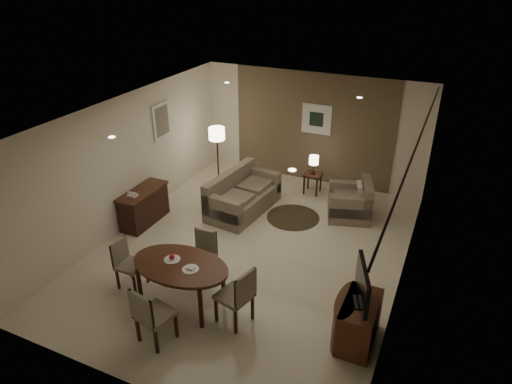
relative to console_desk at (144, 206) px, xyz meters
The scene contains 31 objects.
room_shell 2.70m from the console_desk, ahead, with size 5.50×7.00×2.70m.
taupe_accent 4.39m from the console_desk, 54.45° to the left, with size 3.96×0.03×2.70m, color brown.
curtain_wall 5.26m from the console_desk, ahead, with size 0.08×6.70×2.58m, color #BCA892, non-canonical shape.
curtain_rod 5.64m from the console_desk, ahead, with size 0.03×0.03×6.80m, color black.
art_back_frame 4.49m from the console_desk, 53.18° to the left, with size 0.72×0.03×0.72m, color silver.
art_back_canvas 4.48m from the console_desk, 53.06° to the left, with size 0.34×0.01×0.34m, color black.
art_left_frame 1.92m from the console_desk, 100.85° to the left, with size 0.03×0.60×0.80m, color silver.
art_left_canvas 1.91m from the console_desk, 100.16° to the left, with size 0.01×0.46×0.64m, color gray.
downlight_nl 3.12m from the console_desk, 58.80° to the right, with size 0.10×0.10×0.01m, color white.
downlight_nr 4.87m from the console_desk, 24.83° to the right, with size 0.10×0.10×0.01m, color white.
downlight_fl 3.12m from the console_desk, 58.80° to the left, with size 0.10×0.10×0.01m, color white.
downlight_fr 4.87m from the console_desk, 24.83° to the left, with size 0.10×0.10×0.01m, color white.
console_desk is the anchor object (origin of this frame).
telephone 0.52m from the console_desk, 90.00° to the right, with size 0.20×0.14×0.09m, color white, non-canonical shape.
tv_cabinet 5.11m from the console_desk, 17.05° to the right, with size 0.48×0.90×0.70m, color #5F2B1C, non-canonical shape.
flat_tv 5.14m from the console_desk, 17.12° to the right, with size 0.06×0.88×0.60m, color black, non-canonical shape.
dining_table 2.81m from the console_desk, 41.03° to the right, with size 1.61×1.01×0.76m, color #4B2518, non-canonical shape.
chair_near 3.48m from the console_desk, 50.38° to the right, with size 0.47×0.47×0.96m, color gray, non-canonical shape.
chair_far 2.40m from the console_desk, 29.20° to the right, with size 0.42×0.42×0.87m, color gray, non-canonical shape.
chair_left 2.14m from the console_desk, 58.84° to the right, with size 0.42×0.42×0.86m, color gray, non-canonical shape.
chair_right 3.59m from the console_desk, 31.27° to the right, with size 0.48×0.48×0.98m, color gray, non-canonical shape.
plate_a 2.67m from the console_desk, 42.77° to the right, with size 0.26×0.26×0.02m, color white.
plate_b 3.04m from the console_desk, 39.00° to the right, with size 0.26×0.26×0.02m, color white.
fruit_apple 2.68m from the console_desk, 42.77° to the right, with size 0.09×0.09×0.09m, color red.
napkin 3.04m from the console_desk, 39.00° to the right, with size 0.12×0.08×0.03m, color white.
round_rug 3.18m from the console_desk, 27.82° to the left, with size 1.14×1.14×0.01m, color #403623.
sofa 2.13m from the console_desk, 38.08° to the left, with size 0.91×1.83×0.86m, color gray, non-canonical shape.
armchair 4.36m from the console_desk, 27.82° to the left, with size 0.92×0.87×0.82m, color gray, non-canonical shape.
side_table 3.94m from the console_desk, 44.80° to the left, with size 0.39×0.39×0.50m, color black, non-canonical shape.
table_lamp 3.95m from the console_desk, 44.80° to the left, with size 0.22×0.22×0.50m, color #FFEAC1, non-canonical shape.
floor_lamp 2.30m from the console_desk, 75.38° to the left, with size 0.38×0.38×1.50m, color #FFE5B7, non-canonical shape.
Camera 1 is at (3.11, -6.64, 5.00)m, focal length 32.00 mm.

